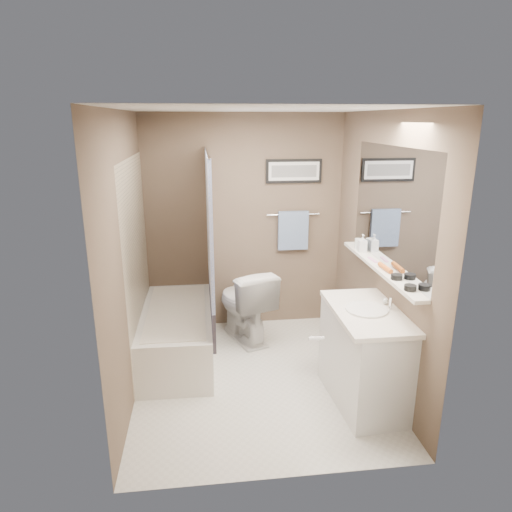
{
  "coord_description": "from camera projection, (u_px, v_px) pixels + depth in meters",
  "views": [
    {
      "loc": [
        -0.47,
        -3.73,
        2.32
      ],
      "look_at": [
        0.0,
        0.15,
        1.15
      ],
      "focal_mm": 32.0,
      "sensor_mm": 36.0,
      "label": 1
    }
  ],
  "objects": [
    {
      "name": "ground",
      "position": [
        258.0,
        378.0,
        4.27
      ],
      "size": [
        2.5,
        2.5,
        0.0
      ],
      "primitive_type": "plane",
      "color": "silver",
      "rests_on": "ground"
    },
    {
      "name": "ceiling",
      "position": [
        258.0,
        112.0,
        3.58
      ],
      "size": [
        2.2,
        2.5,
        0.04
      ],
      "primitive_type": "cube",
      "color": "white",
      "rests_on": "wall_back"
    },
    {
      "name": "wall_back",
      "position": [
        244.0,
        224.0,
        5.09
      ],
      "size": [
        2.2,
        0.04,
        2.4
      ],
      "primitive_type": "cube",
      "color": "brown",
      "rests_on": "ground"
    },
    {
      "name": "wall_front",
      "position": [
        284.0,
        313.0,
        2.75
      ],
      "size": [
        2.2,
        0.04,
        2.4
      ],
      "primitive_type": "cube",
      "color": "brown",
      "rests_on": "ground"
    },
    {
      "name": "wall_left",
      "position": [
        130.0,
        260.0,
        3.8
      ],
      "size": [
        0.04,
        2.5,
        2.4
      ],
      "primitive_type": "cube",
      "color": "brown",
      "rests_on": "ground"
    },
    {
      "name": "wall_right",
      "position": [
        379.0,
        251.0,
        4.05
      ],
      "size": [
        0.04,
        2.5,
        2.4
      ],
      "primitive_type": "cube",
      "color": "brown",
      "rests_on": "ground"
    },
    {
      "name": "tile_surround",
      "position": [
        138.0,
        265.0,
        4.33
      ],
      "size": [
        0.02,
        1.55,
        2.0
      ],
      "primitive_type": "cube",
      "color": "#B8A88B",
      "rests_on": "wall_left"
    },
    {
      "name": "curtain_rod",
      "position": [
        207.0,
        151.0,
        4.11
      ],
      "size": [
        0.02,
        1.55,
        0.02
      ],
      "primitive_type": "cylinder",
      "rotation": [
        1.57,
        0.0,
        0.0
      ],
      "color": "silver",
      "rests_on": "wall_left"
    },
    {
      "name": "curtain_upper",
      "position": [
        209.0,
        222.0,
        4.29
      ],
      "size": [
        0.03,
        1.45,
        1.28
      ],
      "primitive_type": "cube",
      "color": "white",
      "rests_on": "curtain_rod"
    },
    {
      "name": "curtain_lower",
      "position": [
        212.0,
        302.0,
        4.53
      ],
      "size": [
        0.03,
        1.45,
        0.36
      ],
      "primitive_type": "cube",
      "color": "#28284B",
      "rests_on": "curtain_rod"
    },
    {
      "name": "mirror",
      "position": [
        390.0,
        208.0,
        3.78
      ],
      "size": [
        0.02,
        1.6,
        1.0
      ],
      "primitive_type": "cube",
      "color": "silver",
      "rests_on": "wall_right"
    },
    {
      "name": "shelf",
      "position": [
        379.0,
        267.0,
        3.93
      ],
      "size": [
        0.12,
        1.6,
        0.03
      ],
      "primitive_type": "cube",
      "color": "silver",
      "rests_on": "wall_right"
    },
    {
      "name": "towel_bar",
      "position": [
        293.0,
        214.0,
        5.11
      ],
      "size": [
        0.6,
        0.02,
        0.02
      ],
      "primitive_type": "cylinder",
      "rotation": [
        0.0,
        1.57,
        0.0
      ],
      "color": "silver",
      "rests_on": "wall_back"
    },
    {
      "name": "towel",
      "position": [
        293.0,
        230.0,
        5.14
      ],
      "size": [
        0.34,
        0.05,
        0.44
      ],
      "primitive_type": "cube",
      "color": "#96B2DA",
      "rests_on": "towel_bar"
    },
    {
      "name": "art_frame",
      "position": [
        294.0,
        171.0,
        4.99
      ],
      "size": [
        0.62,
        0.02,
        0.26
      ],
      "primitive_type": "cube",
      "color": "black",
      "rests_on": "wall_back"
    },
    {
      "name": "art_mat",
      "position": [
        294.0,
        171.0,
        4.98
      ],
      "size": [
        0.56,
        0.0,
        0.2
      ],
      "primitive_type": "cube",
      "color": "white",
      "rests_on": "art_frame"
    },
    {
      "name": "art_image",
      "position": [
        294.0,
        171.0,
        4.97
      ],
      "size": [
        0.5,
        0.0,
        0.13
      ],
      "primitive_type": "cube",
      "color": "#595959",
      "rests_on": "art_mat"
    },
    {
      "name": "door",
      "position": [
        370.0,
        339.0,
        2.86
      ],
      "size": [
        0.8,
        0.02,
        2.0
      ],
      "primitive_type": "cube",
      "color": "silver",
      "rests_on": "wall_front"
    },
    {
      "name": "door_handle",
      "position": [
        316.0,
        338.0,
        2.87
      ],
      "size": [
        0.1,
        0.02,
        0.02
      ],
      "primitive_type": "cylinder",
      "rotation": [
        0.0,
        1.57,
        0.0
      ],
      "color": "silver",
      "rests_on": "door"
    },
    {
      "name": "bathtub",
      "position": [
        178.0,
        334.0,
        4.59
      ],
      "size": [
        0.73,
        1.51,
        0.5
      ],
      "primitive_type": "cube",
      "rotation": [
        0.0,
        0.0,
        -0.02
      ],
      "color": "white",
      "rests_on": "ground"
    },
    {
      "name": "tub_rim",
      "position": [
        177.0,
        311.0,
        4.52
      ],
      "size": [
        0.56,
        1.36,
        0.02
      ],
      "primitive_type": "cube",
      "color": "white",
      "rests_on": "bathtub"
    },
    {
      "name": "toilet",
      "position": [
        244.0,
        304.0,
        4.94
      ],
      "size": [
        0.7,
        0.91,
        0.82
      ],
      "primitive_type": "imported",
      "rotation": [
        0.0,
        0.0,
        3.49
      ],
      "color": "silver",
      "rests_on": "ground"
    },
    {
      "name": "vanity",
      "position": [
        365.0,
        358.0,
        3.82
      ],
      "size": [
        0.56,
        0.93,
        0.8
      ],
      "primitive_type": "cube",
      "rotation": [
        0.0,
        0.0,
        0.07
      ],
      "color": "silver",
      "rests_on": "ground"
    },
    {
      "name": "countertop",
      "position": [
        368.0,
        312.0,
        3.7
      ],
      "size": [
        0.54,
        0.96,
        0.04
      ],
      "primitive_type": "cube",
      "color": "silver",
      "rests_on": "vanity"
    },
    {
      "name": "sink_basin",
      "position": [
        367.0,
        309.0,
        3.69
      ],
      "size": [
        0.34,
        0.34,
        0.01
      ],
      "primitive_type": "cylinder",
      "color": "silver",
      "rests_on": "countertop"
    },
    {
      "name": "faucet_spout",
      "position": [
        391.0,
        303.0,
        3.7
      ],
      "size": [
        0.02,
        0.02,
        0.1
      ],
      "primitive_type": "cylinder",
      "color": "white",
      "rests_on": "countertop"
    },
    {
      "name": "faucet_knob",
      "position": [
        386.0,
        301.0,
        3.8
      ],
      "size": [
        0.05,
        0.05,
        0.05
      ],
      "primitive_type": "sphere",
      "color": "silver",
      "rests_on": "countertop"
    },
    {
      "name": "candle_bowl_near",
      "position": [
        410.0,
        288.0,
        3.35
      ],
      "size": [
        0.09,
        0.09,
        0.04
      ],
      "primitive_type": "cylinder",
      "color": "black",
      "rests_on": "shelf"
    },
    {
      "name": "candle_bowl_far",
      "position": [
        397.0,
        277.0,
        3.58
      ],
      "size": [
        0.09,
        0.09,
        0.04
      ],
      "primitive_type": "cylinder",
      "color": "black",
      "rests_on": "shelf"
    },
    {
      "name": "hair_brush_front",
      "position": [
        385.0,
        268.0,
        3.8
      ],
      "size": [
        0.05,
        0.22,
        0.04
      ],
      "primitive_type": "cylinder",
      "rotation": [
        1.57,
        0.0,
        0.04
      ],
      "color": "#C3591B",
      "rests_on": "shelf"
    },
    {
      "name": "pink_comb",
      "position": [
        373.0,
        260.0,
        4.08
      ],
      "size": [
        0.04,
        0.16,
        0.01
      ],
      "primitive_type": "cube",
      "rotation": [
        0.0,
        0.0,
        0.07
      ],
      "color": "pink",
      "rests_on": "shelf"
    },
    {
      "name": "glass_jar",
      "position": [
        359.0,
        244.0,
        4.42
      ],
      "size": [
        0.08,
        0.08,
        0.1
      ],
      "primitive_type": "cylinder",
      "color": "silver",
      "rests_on": "shelf"
    },
    {
      "name": "soap_bottle",
      "position": [
        362.0,
        243.0,
        4.32
      ],
      "size": [
        0.08,
        0.08,
        0.17
      ],
      "primitive_type": "imported",
      "rotation": [
        0.0,
        0.0,
        -0.04
      ],
      "color": "#999999",
      "rests_on": "shelf"
    }
  ]
}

